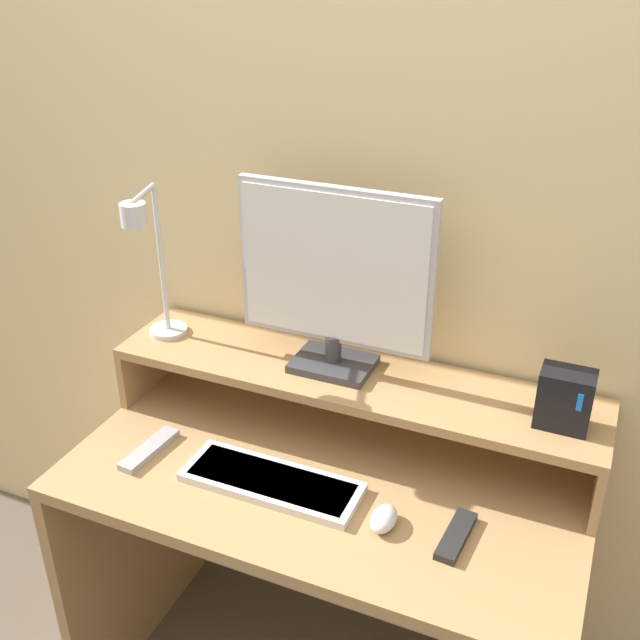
# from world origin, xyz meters

# --- Properties ---
(wall_back) EXTENTS (6.00, 0.05, 2.50)m
(wall_back) POSITION_xyz_m (0.00, 0.61, 1.25)
(wall_back) COLOR beige
(wall_back) RESTS_ON ground_plane
(desk) EXTENTS (1.12, 0.57, 0.74)m
(desk) POSITION_xyz_m (0.00, 0.29, 0.52)
(desk) COLOR #A87F51
(desk) RESTS_ON ground_plane
(monitor_shelf) EXTENTS (1.12, 0.25, 0.17)m
(monitor_shelf) POSITION_xyz_m (0.00, 0.45, 0.88)
(monitor_shelf) COLOR #A87F51
(monitor_shelf) RESTS_ON desk
(monitor) EXTENTS (0.44, 0.13, 0.42)m
(monitor) POSITION_xyz_m (-0.05, 0.46, 1.12)
(monitor) COLOR #38383D
(monitor) RESTS_ON monitor_shelf
(desk_lamp) EXTENTS (0.11, 0.20, 0.38)m
(desk_lamp) POSITION_xyz_m (-0.47, 0.39, 1.12)
(desk_lamp) COLOR silver
(desk_lamp) RESTS_ON monitor_shelf
(router_dock) EXTENTS (0.10, 0.07, 0.12)m
(router_dock) POSITION_xyz_m (0.45, 0.43, 0.96)
(router_dock) COLOR black
(router_dock) RESTS_ON monitor_shelf
(keyboard) EXTENTS (0.38, 0.14, 0.02)m
(keyboard) POSITION_xyz_m (-0.09, 0.21, 0.75)
(keyboard) COLOR silver
(keyboard) RESTS_ON desk
(mouse) EXTENTS (0.05, 0.08, 0.04)m
(mouse) POSITION_xyz_m (0.17, 0.19, 0.75)
(mouse) COLOR silver
(mouse) RESTS_ON desk
(remote_control) EXTENTS (0.06, 0.17, 0.02)m
(remote_control) POSITION_xyz_m (-0.39, 0.21, 0.74)
(remote_control) COLOR #99999E
(remote_control) RESTS_ON desk
(remote_secondary) EXTENTS (0.05, 0.15, 0.02)m
(remote_secondary) POSITION_xyz_m (0.31, 0.21, 0.74)
(remote_secondary) COLOR black
(remote_secondary) RESTS_ON desk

